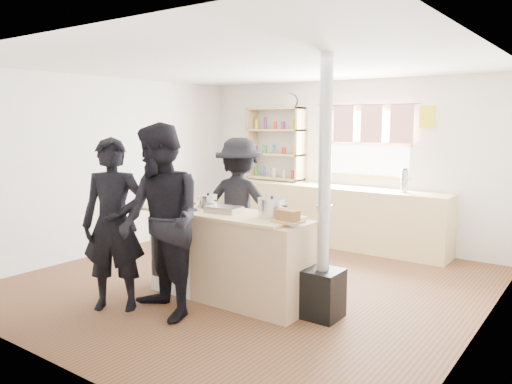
% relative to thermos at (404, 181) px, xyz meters
% --- Properties ---
extents(ground, '(5.00, 5.00, 0.01)m').
position_rel_thermos_xyz_m(ground, '(-1.03, -2.22, -1.06)').
color(ground, brown).
rests_on(ground, ground).
extents(back_counter, '(3.40, 0.55, 0.90)m').
position_rel_thermos_xyz_m(back_counter, '(-1.03, 0.00, -0.61)').
color(back_counter, '#D9BE83').
rests_on(back_counter, ground).
extents(shelving_unit, '(1.00, 0.28, 1.20)m').
position_rel_thermos_xyz_m(shelving_unit, '(-2.23, 0.12, 0.45)').
color(shelving_unit, tan).
rests_on(shelving_unit, back_counter).
extents(thermos, '(0.10, 0.10, 0.32)m').
position_rel_thermos_xyz_m(thermos, '(0.00, 0.00, 0.00)').
color(thermos, silver).
rests_on(thermos, back_counter).
extents(cooking_island, '(1.97, 0.64, 0.93)m').
position_rel_thermos_xyz_m(cooking_island, '(-0.89, -2.77, -0.59)').
color(cooking_island, white).
rests_on(cooking_island, ground).
extents(skillet_greens, '(0.31, 0.31, 0.05)m').
position_rel_thermos_xyz_m(skillet_greens, '(-1.63, -2.88, -0.10)').
color(skillet_greens, black).
rests_on(skillet_greens, cooking_island).
extents(roast_tray, '(0.38, 0.26, 0.06)m').
position_rel_thermos_xyz_m(roast_tray, '(-0.95, -2.78, -0.09)').
color(roast_tray, silver).
rests_on(roast_tray, cooking_island).
extents(stockpot_stove, '(0.20, 0.20, 0.17)m').
position_rel_thermos_xyz_m(stockpot_stove, '(-1.26, -2.68, -0.05)').
color(stockpot_stove, silver).
rests_on(stockpot_stove, cooking_island).
extents(stockpot_counter, '(0.29, 0.29, 0.22)m').
position_rel_thermos_xyz_m(stockpot_counter, '(-0.39, -2.70, -0.03)').
color(stockpot_counter, '#BEBEC0').
rests_on(stockpot_counter, cooking_island).
extents(bread_board, '(0.30, 0.23, 0.12)m').
position_rel_thermos_xyz_m(bread_board, '(-0.12, -2.83, -0.08)').
color(bread_board, tan).
rests_on(bread_board, cooking_island).
extents(flue_heater, '(0.35, 0.35, 2.50)m').
position_rel_thermos_xyz_m(flue_heater, '(0.17, -2.67, -0.40)').
color(flue_heater, black).
rests_on(flue_heater, ground).
extents(person_near_left, '(0.75, 0.70, 1.73)m').
position_rel_thermos_xyz_m(person_near_left, '(-1.64, -3.66, -0.19)').
color(person_near_left, black).
rests_on(person_near_left, ground).
extents(person_near_right, '(1.08, 0.95, 1.87)m').
position_rel_thermos_xyz_m(person_near_right, '(-1.10, -3.55, -0.12)').
color(person_near_right, black).
rests_on(person_near_right, ground).
extents(person_far, '(1.22, 0.92, 1.68)m').
position_rel_thermos_xyz_m(person_far, '(-1.42, -1.91, -0.22)').
color(person_far, black).
rests_on(person_far, ground).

